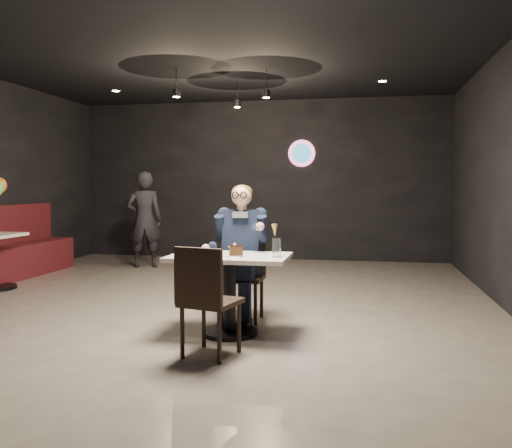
% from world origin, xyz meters
% --- Properties ---
extents(floor, '(9.00, 9.00, 0.00)m').
position_xyz_m(floor, '(0.00, 0.00, 0.00)').
color(floor, gray).
rests_on(floor, ground).
extents(wall_sign, '(0.50, 0.06, 0.50)m').
position_xyz_m(wall_sign, '(0.80, 4.47, 2.00)').
color(wall_sign, pink).
rests_on(wall_sign, floor).
extents(pendant_lights, '(1.40, 1.20, 0.36)m').
position_xyz_m(pendant_lights, '(0.00, 2.00, 2.88)').
color(pendant_lights, black).
rests_on(pendant_lights, floor).
extents(main_table, '(1.10, 0.70, 0.75)m').
position_xyz_m(main_table, '(0.72, -0.82, 0.38)').
color(main_table, white).
rests_on(main_table, floor).
extents(chair_far, '(0.42, 0.46, 0.92)m').
position_xyz_m(chair_far, '(0.72, -0.27, 0.46)').
color(chair_far, black).
rests_on(chair_far, floor).
extents(chair_near, '(0.52, 0.55, 0.92)m').
position_xyz_m(chair_near, '(0.72, -1.45, 0.46)').
color(chair_near, black).
rests_on(chair_near, floor).
extents(seated_man, '(0.60, 0.80, 1.44)m').
position_xyz_m(seated_man, '(0.72, -0.27, 0.72)').
color(seated_man, black).
rests_on(seated_man, floor).
extents(dessert_plate, '(0.20, 0.20, 0.01)m').
position_xyz_m(dessert_plate, '(0.75, -0.89, 0.76)').
color(dessert_plate, white).
rests_on(dessert_plate, main_table).
extents(cake_slice, '(0.14, 0.13, 0.08)m').
position_xyz_m(cake_slice, '(0.80, -0.90, 0.80)').
color(cake_slice, black).
rests_on(cake_slice, dessert_plate).
extents(mint_leaf, '(0.06, 0.04, 0.01)m').
position_xyz_m(mint_leaf, '(0.76, -0.93, 0.84)').
color(mint_leaf, green).
rests_on(mint_leaf, cake_slice).
extents(sundae_glass, '(0.08, 0.08, 0.17)m').
position_xyz_m(sundae_glass, '(1.17, -0.87, 0.84)').
color(sundae_glass, silver).
rests_on(sundae_glass, main_table).
extents(wafer_cone, '(0.07, 0.07, 0.11)m').
position_xyz_m(wafer_cone, '(1.15, -0.85, 0.99)').
color(wafer_cone, tan).
rests_on(wafer_cone, sundae_glass).
extents(booth_bench, '(0.55, 2.20, 1.10)m').
position_xyz_m(booth_bench, '(-3.25, 1.76, 0.55)').
color(booth_bench, '#45100E').
rests_on(booth_bench, floor).
extents(passerby, '(0.69, 0.57, 1.64)m').
position_xyz_m(passerby, '(-1.73, 3.02, 0.82)').
color(passerby, black).
rests_on(passerby, floor).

